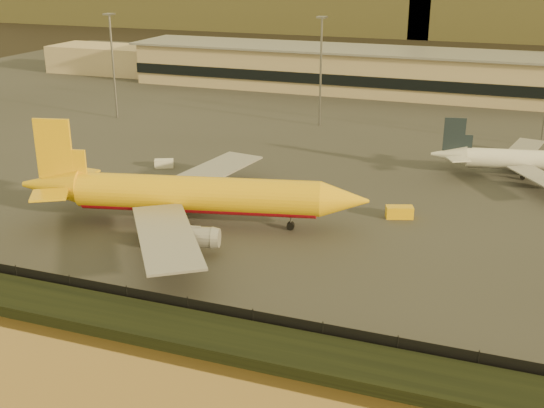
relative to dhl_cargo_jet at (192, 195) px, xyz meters
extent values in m
plane|color=black|center=(9.94, -12.08, -4.95)|extent=(900.00, 900.00, 0.00)
cube|color=black|center=(9.94, -29.08, -4.25)|extent=(320.00, 7.00, 1.40)
cube|color=#2D2D2D|center=(9.94, 82.92, -4.85)|extent=(320.00, 220.00, 0.20)
cube|color=black|center=(9.94, -25.08, -3.65)|extent=(300.00, 0.05, 2.20)
cube|color=tan|center=(9.94, 112.92, 1.25)|extent=(160.00, 22.00, 12.00)
cube|color=black|center=(9.94, 101.72, 0.25)|extent=(160.00, 0.60, 3.00)
cube|color=gray|center=(9.94, 112.92, 7.55)|extent=(164.00, 24.00, 0.60)
cube|color=tan|center=(-85.06, 116.92, -0.25)|extent=(50.00, 18.00, 9.00)
cylinder|color=slate|center=(-50.06, 57.92, 7.75)|extent=(0.50, 0.50, 25.00)
cube|color=slate|center=(-50.06, 57.92, 20.45)|extent=(2.20, 2.20, 0.40)
cylinder|color=slate|center=(-0.06, 67.92, 7.75)|extent=(0.50, 0.50, 25.00)
cube|color=slate|center=(-0.06, 67.92, 20.45)|extent=(2.20, 2.20, 0.40)
cylinder|color=#EAAF0C|center=(0.95, 0.22, 0.29)|extent=(36.99, 13.55, 5.31)
cylinder|color=#B40A17|center=(0.95, 0.22, -0.64)|extent=(35.73, 12.18, 4.14)
cone|color=#EAAF0C|center=(22.31, 5.23, 0.29)|extent=(8.17, 6.80, 5.31)
cone|color=#EAAF0C|center=(-21.41, -5.02, 0.69)|extent=(10.16, 7.26, 5.31)
cube|color=#EAAF0C|center=(-20.42, -4.79, 6.52)|extent=(5.56, 1.69, 9.29)
cube|color=#EAAF0C|center=(-20.64, 0.61, 1.08)|extent=(5.51, 5.45, 0.32)
cube|color=#EAAF0C|center=(-18.21, -9.72, 1.08)|extent=(6.98, 6.96, 0.32)
cube|color=gray|center=(-3.27, 13.75, -0.64)|extent=(10.58, 23.79, 0.32)
cylinder|color=gray|center=(0.00, 10.98, -2.10)|extent=(6.63, 4.24, 2.92)
cube|color=gray|center=(3.18, -13.78, -0.64)|extent=(19.07, 22.89, 0.32)
cylinder|color=gray|center=(4.88, -9.84, -2.10)|extent=(6.63, 4.24, 2.92)
cylinder|color=black|center=(14.61, 3.42, -4.17)|extent=(1.35, 1.17, 1.17)
cylinder|color=slate|center=(14.61, 3.42, -3.56)|extent=(0.20, 0.20, 2.39)
cylinder|color=black|center=(-2.24, -2.98, -4.17)|extent=(1.35, 1.17, 1.17)
cylinder|color=slate|center=(-2.24, -2.98, -3.56)|extent=(0.20, 0.20, 2.39)
cylinder|color=black|center=(-3.33, 1.67, -4.17)|extent=(1.35, 1.17, 1.17)
cylinder|color=slate|center=(-3.33, 1.67, -3.56)|extent=(0.20, 0.20, 2.39)
cylinder|color=silver|center=(49.03, 42.92, -1.37)|extent=(25.87, 8.47, 3.57)
cylinder|color=gray|center=(49.03, 42.92, -1.99)|extent=(25.02, 7.57, 2.78)
cone|color=silver|center=(33.30, 39.81, -1.10)|extent=(6.99, 4.74, 3.57)
cube|color=black|center=(34.00, 39.94, 2.82)|extent=(3.90, 1.04, 6.24)
cube|color=silver|center=(34.00, 43.58, -0.83)|extent=(3.94, 3.79, 0.21)
cube|color=silver|center=(35.39, 36.58, -0.83)|extent=(4.76, 4.70, 0.21)
cube|color=gray|center=(46.43, 52.40, -1.99)|extent=(7.92, 16.69, 0.21)
cylinder|color=gray|center=(48.65, 50.38, -2.97)|extent=(4.58, 2.75, 1.96)
cylinder|color=black|center=(46.72, 40.82, -4.36)|extent=(0.89, 0.76, 0.78)
cylinder|color=slate|center=(46.72, 40.82, -3.95)|extent=(0.19, 0.19, 1.60)
cylinder|color=black|center=(46.10, 43.97, -4.36)|extent=(0.89, 0.76, 0.78)
cylinder|color=slate|center=(46.10, 43.97, -3.95)|extent=(0.19, 0.19, 1.60)
cube|color=#EAAF0C|center=(29.03, 13.87, -3.81)|extent=(4.58, 3.16, 1.89)
cube|color=silver|center=(-18.47, 24.65, -3.95)|extent=(3.91, 2.95, 1.60)
camera|label=1|loc=(44.83, -86.25, 34.35)|focal=45.00mm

